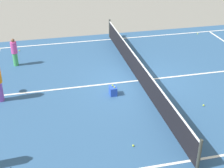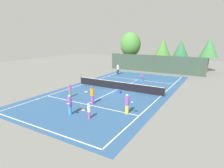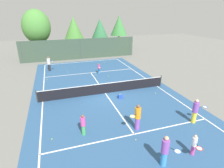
{
  "view_description": "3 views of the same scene",
  "coord_description": "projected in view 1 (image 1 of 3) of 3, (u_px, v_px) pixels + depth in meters",
  "views": [
    {
      "loc": [
        12.53,
        -4.13,
        6.83
      ],
      "look_at": [
        1.28,
        -1.52,
        0.68
      ],
      "focal_mm": 52.52,
      "sensor_mm": 36.0,
      "label": 1
    },
    {
      "loc": [
        10.86,
        -20.03,
        6.3
      ],
      "look_at": [
        -0.46,
        -0.66,
        0.77
      ],
      "focal_mm": 30.07,
      "sensor_mm": 36.0,
      "label": 2
    },
    {
      "loc": [
        -4.18,
        -14.69,
        7.03
      ],
      "look_at": [
        0.37,
        -0.91,
        1.23
      ],
      "focal_mm": 28.86,
      "sensor_mm": 36.0,
      "label": 3
    }
  ],
  "objects": [
    {
      "name": "court_surface",
      "position": [
        138.0,
        81.0,
        14.81
      ],
      "size": [
        13.0,
        25.0,
        0.01
      ],
      "color": "#2D5684",
      "rests_on": "ground_plane"
    },
    {
      "name": "ground_plane",
      "position": [
        138.0,
        81.0,
        14.81
      ],
      "size": [
        80.0,
        80.0,
        0.0
      ],
      "primitive_type": "plane",
      "color": "slate"
    },
    {
      "name": "tennis_ball_5",
      "position": [
        133.0,
        146.0,
        10.68
      ],
      "size": [
        0.07,
        0.07,
        0.07
      ],
      "primitive_type": "sphere",
      "color": "#CCE533",
      "rests_on": "ground_plane"
    },
    {
      "name": "ball_crate",
      "position": [
        113.0,
        91.0,
        13.61
      ],
      "size": [
        0.38,
        0.28,
        0.43
      ],
      "color": "blue",
      "rests_on": "ground_plane"
    },
    {
      "name": "tennis_net",
      "position": [
        139.0,
        71.0,
        14.57
      ],
      "size": [
        11.9,
        0.1,
        1.1
      ],
      "color": "#333833",
      "rests_on": "ground_plane"
    },
    {
      "name": "tennis_ball_0",
      "position": [
        198.0,
        34.0,
        20.32
      ],
      "size": [
        0.07,
        0.07,
        0.07
      ],
      "primitive_type": "sphere",
      "color": "#CCE533",
      "rests_on": "ground_plane"
    },
    {
      "name": "tennis_ball_8",
      "position": [
        120.0,
        46.0,
        18.55
      ],
      "size": [
        0.07,
        0.07,
        0.07
      ],
      "primitive_type": "sphere",
      "color": "#CCE533",
      "rests_on": "ground_plane"
    },
    {
      "name": "tennis_ball_7",
      "position": [
        201.0,
        140.0,
        10.96
      ],
      "size": [
        0.07,
        0.07,
        0.07
      ],
      "primitive_type": "sphere",
      "color": "#CCE533",
      "rests_on": "ground_plane"
    },
    {
      "name": "tennis_ball_6",
      "position": [
        204.0,
        105.0,
        12.88
      ],
      "size": [
        0.07,
        0.07,
        0.07
      ],
      "primitive_type": "sphere",
      "color": "#CCE533",
      "rests_on": "ground_plane"
    },
    {
      "name": "tennis_ball_4",
      "position": [
        19.0,
        50.0,
        17.91
      ],
      "size": [
        0.07,
        0.07,
        0.07
      ],
      "primitive_type": "sphere",
      "color": "#CCE533",
      "rests_on": "ground_plane"
    },
    {
      "name": "player_5",
      "position": [
        14.0,
        52.0,
        15.94
      ],
      "size": [
        0.3,
        0.3,
        1.4
      ],
      "color": "#3FA559",
      "rests_on": "ground_plane"
    }
  ]
}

